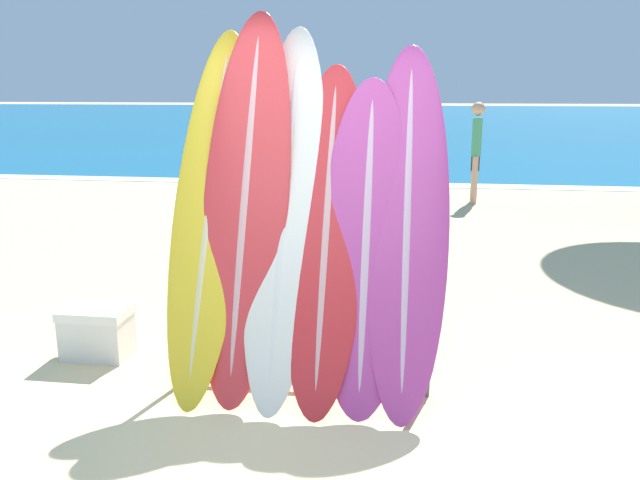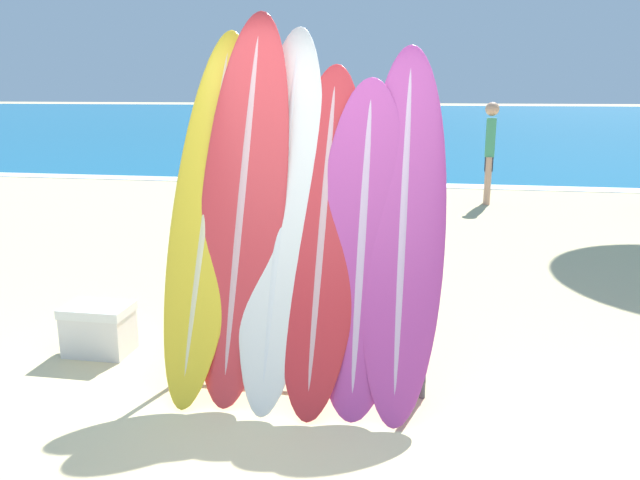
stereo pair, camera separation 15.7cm
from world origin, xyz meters
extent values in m
plane|color=beige|center=(0.00, 0.00, 0.00)|extent=(160.00, 160.00, 0.00)
cube|color=#146693|center=(0.00, 39.40, 0.00)|extent=(120.00, 60.00, 0.00)
cube|color=white|center=(0.00, 9.70, 0.01)|extent=(120.00, 0.60, 0.01)
cylinder|color=#47474C|center=(-0.88, 0.68, 0.40)|extent=(0.04, 0.04, 0.80)
cylinder|color=#47474C|center=(0.72, 0.68, 0.40)|extent=(0.04, 0.04, 0.80)
cylinder|color=#47474C|center=(-0.08, 0.68, 0.77)|extent=(1.64, 0.04, 0.04)
cylinder|color=#47474C|center=(-0.08, 0.68, 0.12)|extent=(1.64, 0.04, 0.04)
ellipsoid|color=yellow|center=(-0.72, 0.85, 1.17)|extent=(0.49, 1.32, 2.35)
ellipsoid|color=beige|center=(-0.72, 0.85, 1.17)|extent=(0.09, 1.28, 2.26)
ellipsoid|color=red|center=(-0.48, 0.85, 1.23)|extent=(0.57, 1.19, 2.46)
ellipsoid|color=#D59E9F|center=(-0.48, 0.85, 1.23)|extent=(0.10, 1.15, 2.37)
ellipsoid|color=silver|center=(-0.23, 0.86, 1.18)|extent=(0.50, 1.33, 2.36)
ellipsoid|color=silver|center=(-0.23, 0.86, 1.18)|extent=(0.09, 1.29, 2.27)
ellipsoid|color=red|center=(0.05, 0.80, 1.05)|extent=(0.52, 1.22, 2.10)
ellipsoid|color=#D19A9C|center=(0.05, 0.80, 1.05)|extent=(0.09, 1.18, 2.03)
ellipsoid|color=#B23D8E|center=(0.31, 0.76, 1.00)|extent=(0.58, 1.04, 2.01)
ellipsoid|color=#CAA1BE|center=(0.31, 0.76, 1.00)|extent=(0.10, 1.01, 1.93)
ellipsoid|color=#B23D8E|center=(0.56, 0.82, 1.11)|extent=(0.53, 1.24, 2.23)
ellipsoid|color=#CAA1BE|center=(0.56, 0.82, 1.11)|extent=(0.09, 1.20, 2.14)
cylinder|color=tan|center=(1.73, 7.90, 0.40)|extent=(0.11, 0.11, 0.81)
cylinder|color=tan|center=(1.71, 7.72, 0.40)|extent=(0.11, 0.11, 0.81)
cube|color=#282D38|center=(1.72, 7.81, 0.69)|extent=(0.16, 0.24, 0.24)
cube|color=#42996B|center=(1.72, 7.81, 1.12)|extent=(0.18, 0.26, 0.63)
sphere|color=tan|center=(1.72, 7.81, 1.59)|extent=(0.23, 0.23, 0.23)
cylinder|color=beige|center=(0.24, 7.80, 0.37)|extent=(0.10, 0.10, 0.74)
cylinder|color=beige|center=(0.08, 7.82, 0.37)|extent=(0.10, 0.10, 0.74)
cube|color=#CC4C3D|center=(0.16, 7.81, 0.63)|extent=(0.22, 0.15, 0.22)
cube|color=#42996B|center=(0.16, 7.81, 1.03)|extent=(0.24, 0.17, 0.58)
sphere|color=beige|center=(0.16, 7.81, 1.46)|extent=(0.21, 0.21, 0.21)
cylinder|color=tan|center=(-1.42, 4.64, 0.37)|extent=(0.10, 0.10, 0.75)
cylinder|color=tan|center=(-1.35, 4.49, 0.37)|extent=(0.10, 0.10, 0.75)
cube|color=#282D38|center=(-1.38, 4.57, 0.64)|extent=(0.20, 0.25, 0.22)
cube|color=#42996B|center=(-1.38, 4.57, 1.04)|extent=(0.22, 0.27, 0.59)
sphere|color=tan|center=(-1.38, 4.57, 1.47)|extent=(0.21, 0.21, 0.21)
cube|color=silver|center=(-1.66, 0.97, 0.15)|extent=(0.46, 0.31, 0.31)
cube|color=white|center=(-1.66, 0.97, 0.34)|extent=(0.48, 0.32, 0.07)
camera|label=1|loc=(0.54, -3.04, 1.93)|focal=35.00mm
camera|label=2|loc=(0.69, -3.02, 1.93)|focal=35.00mm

